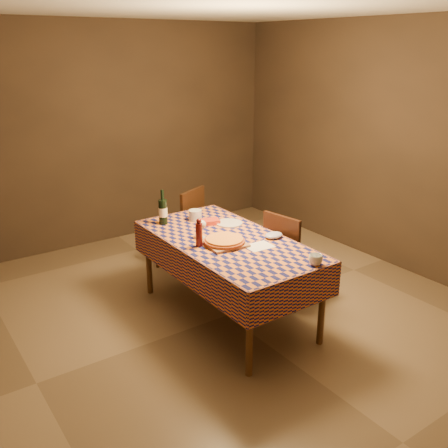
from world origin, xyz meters
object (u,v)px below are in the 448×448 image
object	(u,v)px
bowl	(229,239)
pizza	(224,240)
chair_far	(185,224)
white_plate	(229,223)
chair_right	(288,253)
cutting_board	(224,243)
dining_table	(227,247)
wine_bottle	(163,211)

from	to	relation	value
bowl	pizza	bearing A→B (deg)	-154.21
bowl	chair_far	distance (m)	1.28
white_plate	chair_far	distance (m)	0.89
bowl	chair_right	distance (m)	0.70
cutting_board	bowl	bearing A→B (deg)	25.79
cutting_board	chair_far	size ratio (longest dim) A/B	0.36
dining_table	chair_far	bearing A→B (deg)	78.13
dining_table	chair_right	xyz separation A→B (m)	(0.63, -0.12, -0.17)
wine_bottle	chair_right	bearing A→B (deg)	-42.07
chair_right	pizza	bearing A→B (deg)	176.99
white_plate	chair_right	xyz separation A→B (m)	(0.38, -0.44, -0.25)
bowl	wine_bottle	xyz separation A→B (m)	(-0.25, 0.74, 0.10)
dining_table	chair_right	size ratio (longest dim) A/B	1.98
cutting_board	bowl	xyz separation A→B (m)	(0.07, 0.04, 0.01)
bowl	wine_bottle	world-z (taller)	wine_bottle
white_plate	bowl	bearing A→B (deg)	-125.70
bowl	white_plate	distance (m)	0.45
pizza	wine_bottle	world-z (taller)	wine_bottle
pizza	cutting_board	bearing A→B (deg)	0.00
chair_far	bowl	bearing A→B (deg)	-102.10
white_plate	chair_far	xyz separation A→B (m)	(-0.00, 0.85, -0.25)
white_plate	pizza	bearing A→B (deg)	-130.00
dining_table	pizza	bearing A→B (deg)	-136.86
bowl	chair_right	xyz separation A→B (m)	(0.64, -0.07, -0.27)
dining_table	chair_right	world-z (taller)	chair_right
chair_right	bowl	bearing A→B (deg)	173.45
white_plate	chair_right	distance (m)	0.64
bowl	wine_bottle	bearing A→B (deg)	109.06
pizza	wine_bottle	distance (m)	0.80
chair_far	pizza	bearing A→B (deg)	-104.98
cutting_board	bowl	world-z (taller)	bowl
wine_bottle	white_plate	world-z (taller)	wine_bottle
bowl	cutting_board	bearing A→B (deg)	-154.21
bowl	chair_right	bearing A→B (deg)	-6.55
wine_bottle	white_plate	distance (m)	0.65
pizza	white_plate	bearing A→B (deg)	50.00
pizza	bowl	distance (m)	0.08
wine_bottle	chair_far	size ratio (longest dim) A/B	0.36
cutting_board	chair_right	xyz separation A→B (m)	(0.72, -0.04, -0.26)
pizza	chair_far	world-z (taller)	chair_far
pizza	white_plate	world-z (taller)	pizza
wine_bottle	chair_right	size ratio (longest dim) A/B	0.36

